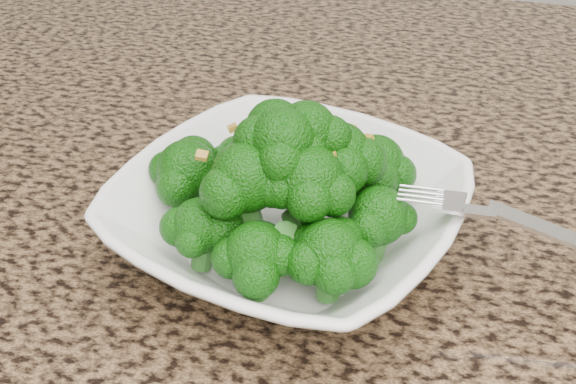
% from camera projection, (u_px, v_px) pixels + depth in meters
% --- Properties ---
extents(granite_counter, '(1.64, 1.04, 0.03)m').
position_uv_depth(granite_counter, '(458.00, 274.00, 0.51)').
color(granite_counter, brown).
rests_on(granite_counter, cabinet).
extents(bowl, '(0.29, 0.29, 0.06)m').
position_uv_depth(bowl, '(288.00, 218.00, 0.50)').
color(bowl, white).
rests_on(bowl, granite_counter).
extents(broccoli_pile, '(0.20, 0.20, 0.08)m').
position_uv_depth(broccoli_pile, '(288.00, 135.00, 0.46)').
color(broccoli_pile, '#115509').
rests_on(broccoli_pile, bowl).
extents(garlic_topping, '(0.12, 0.12, 0.01)m').
position_uv_depth(garlic_topping, '(288.00, 76.00, 0.43)').
color(garlic_topping, gold).
rests_on(garlic_topping, broccoli_pile).
extents(fork, '(0.18, 0.05, 0.01)m').
position_uv_depth(fork, '(485.00, 213.00, 0.44)').
color(fork, silver).
rests_on(fork, bowl).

